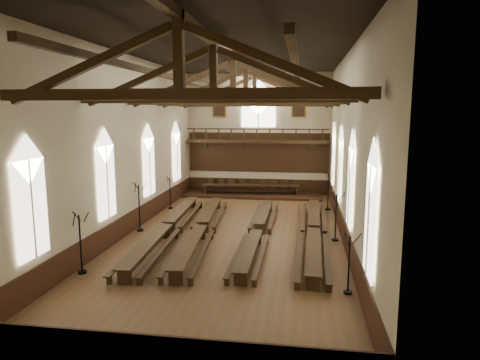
# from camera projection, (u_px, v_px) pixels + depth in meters

# --- Properties ---
(ground) EXTENTS (26.00, 26.00, 0.00)m
(ground) POSITION_uv_depth(u_px,v_px,m) (234.00, 236.00, 23.85)
(ground) COLOR brown
(ground) RESTS_ON ground
(room_walls) EXTENTS (26.00, 26.00, 26.00)m
(room_walls) POSITION_uv_depth(u_px,v_px,m) (233.00, 119.00, 22.82)
(room_walls) COLOR beige
(room_walls) RESTS_ON ground
(wainscot_band) EXTENTS (12.00, 26.00, 1.20)m
(wainscot_band) POSITION_uv_depth(u_px,v_px,m) (233.00, 226.00, 23.76)
(wainscot_band) COLOR #371C10
(wainscot_band) RESTS_ON ground
(side_windows) EXTENTS (11.85, 19.80, 4.50)m
(side_windows) POSITION_uv_depth(u_px,v_px,m) (233.00, 170.00, 23.25)
(side_windows) COLOR white
(side_windows) RESTS_ON room_walls
(end_window) EXTENTS (2.80, 0.12, 3.80)m
(end_window) POSITION_uv_depth(u_px,v_px,m) (258.00, 107.00, 35.29)
(end_window) COLOR white
(end_window) RESTS_ON room_walls
(minstrels_gallery) EXTENTS (11.80, 1.24, 3.70)m
(minstrels_gallery) POSITION_uv_depth(u_px,v_px,m) (258.00, 147.00, 35.59)
(minstrels_gallery) COLOR #392712
(minstrels_gallery) RESTS_ON room_walls
(portraits) EXTENTS (7.75, 0.09, 1.45)m
(portraits) POSITION_uv_depth(u_px,v_px,m) (258.00, 108.00, 35.31)
(portraits) COLOR brown
(portraits) RESTS_ON room_walls
(roof_trusses) EXTENTS (11.70, 25.70, 2.80)m
(roof_trusses) POSITION_uv_depth(u_px,v_px,m) (233.00, 86.00, 22.54)
(roof_trusses) COLOR #392712
(roof_trusses) RESTS_ON room_walls
(refectory_row_a) EXTENTS (1.93, 14.45, 0.75)m
(refectory_row_a) POSITION_uv_depth(u_px,v_px,m) (167.00, 226.00, 23.82)
(refectory_row_a) COLOR #392712
(refectory_row_a) RESTS_ON ground
(refectory_row_b) EXTENTS (2.04, 14.34, 0.73)m
(refectory_row_b) POSITION_uv_depth(u_px,v_px,m) (201.00, 227.00, 23.74)
(refectory_row_b) COLOR #392712
(refectory_row_b) RESTS_ON ground
(refectory_row_c) EXTENTS (1.36, 13.64, 0.67)m
(refectory_row_c) POSITION_uv_depth(u_px,v_px,m) (258.00, 230.00, 23.31)
(refectory_row_c) COLOR #392712
(refectory_row_c) RESTS_ON ground
(refectory_row_d) EXTENTS (1.68, 14.35, 0.74)m
(refectory_row_d) POSITION_uv_depth(u_px,v_px,m) (314.00, 230.00, 23.10)
(refectory_row_d) COLOR #392712
(refectory_row_d) RESTS_ON ground
(dais) EXTENTS (11.40, 2.94, 0.20)m
(dais) POSITION_uv_depth(u_px,v_px,m) (251.00, 195.00, 35.03)
(dais) COLOR #371C10
(dais) RESTS_ON ground
(high_table) EXTENTS (8.02, 1.64, 0.75)m
(high_table) POSITION_uv_depth(u_px,v_px,m) (251.00, 186.00, 34.91)
(high_table) COLOR #392712
(high_table) RESTS_ON dais
(high_chairs) EXTENTS (7.72, 0.53, 1.11)m
(high_chairs) POSITION_uv_depth(u_px,v_px,m) (252.00, 185.00, 35.68)
(high_chairs) COLOR #392712
(high_chairs) RESTS_ON dais
(candelabrum_left_near) EXTENTS (0.81, 0.79, 2.72)m
(candelabrum_left_near) POSITION_uv_depth(u_px,v_px,m) (81.00, 255.00, 18.24)
(candelabrum_left_near) COLOR black
(candelabrum_left_near) RESTS_ON ground
(candelabrum_left_mid) EXTENTS (0.87, 0.84, 2.89)m
(candelabrum_left_mid) POSITION_uv_depth(u_px,v_px,m) (140.00, 216.00, 24.73)
(candelabrum_left_mid) COLOR black
(candelabrum_left_mid) RESTS_ON ground
(candelabrum_left_far) EXTENTS (0.66, 0.71, 2.34)m
(candelabrum_left_far) POSITION_uv_depth(u_px,v_px,m) (170.00, 199.00, 30.43)
(candelabrum_left_far) COLOR black
(candelabrum_left_far) RESTS_ON ground
(candelabrum_right_near) EXTENTS (0.65, 0.74, 2.41)m
(candelabrum_right_near) POSITION_uv_depth(u_px,v_px,m) (348.00, 275.00, 16.23)
(candelabrum_right_near) COLOR black
(candelabrum_right_near) RESTS_ON ground
(candelabrum_right_mid) EXTENTS (0.77, 0.81, 2.68)m
(candelabrum_right_mid) POSITION_uv_depth(u_px,v_px,m) (335.00, 226.00, 22.89)
(candelabrum_right_mid) COLOR black
(candelabrum_right_mid) RESTS_ON ground
(candelabrum_right_far) EXTENTS (0.83, 0.83, 2.79)m
(candelabrum_right_far) POSITION_uv_depth(u_px,v_px,m) (328.00, 198.00, 30.03)
(candelabrum_right_far) COLOR black
(candelabrum_right_far) RESTS_ON ground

